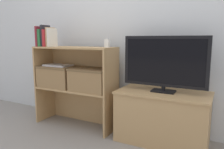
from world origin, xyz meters
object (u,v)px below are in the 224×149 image
Objects in this scene: book_forest at (43,38)px; storage_basket_left at (59,75)px; storage_basket_right at (91,79)px; tv at (164,63)px; laptop at (58,65)px; book_tan at (50,37)px; book_charcoal at (45,36)px; baby_monitor at (107,43)px; book_maroon at (41,36)px; book_crimson at (48,38)px; book_ivory at (52,37)px; tv_stand at (162,117)px.

storage_basket_left is (0.17, 0.05, -0.44)m from book_forest.
book_forest is at bearing -175.54° from storage_basket_right.
tv is 1.25m from laptop.
book_tan is (0.11, 0.00, 0.01)m from book_forest.
book_tan is (0.08, 0.00, -0.01)m from book_charcoal.
book_forest is at bearing -175.53° from baby_monitor.
book_maroon is at bearing 180.00° from book_forest.
book_maroon is 0.11m from book_crimson.
book_ivory is (-1.27, -0.12, 0.24)m from tv.
tv_stand is 1.32m from laptop.
book_ivory is (0.14, 0.00, 0.00)m from book_forest.
book_maroon is (-1.45, -0.12, 0.79)m from tv_stand.
book_crimson is (-1.33, -0.12, 0.23)m from tv.
book_maroon is at bearing 180.00° from book_ivory.
storage_basket_left is 1.00× the size of storage_basket_right.
tv_stand is 1.65m from book_maroon.
book_ivory is 0.67m from storage_basket_right.
tv is 1.30m from book_ivory.
tv is 0.62m from baby_monitor.
book_tan is at bearing 0.00° from book_forest.
tv_stand is 0.93m from baby_monitor.
book_maroon reaches higher than tv_stand.
book_ivory reaches higher than book_crimson.
book_charcoal is (-1.37, -0.12, 0.26)m from tv.
baby_monitor is (0.79, 0.06, -0.08)m from book_charcoal.
book_charcoal reaches higher than storage_basket_left.
storage_basket_right is (0.46, 0.00, 0.00)m from storage_basket_left.
book_crimson is at bearing -174.93° from storage_basket_right.
book_charcoal is (0.04, 0.00, 0.02)m from book_forest.
book_ivory reaches higher than storage_basket_right.
book_maroon is at bearing 180.00° from book_charcoal.
tv is at bearing 4.98° from book_crimson.
baby_monitor is (0.68, 0.06, -0.06)m from book_ivory.
laptop is (0.21, 0.05, -0.34)m from book_maroon.
book_maroon is at bearing 180.00° from book_crimson.
tv reaches higher than storage_basket_left.
baby_monitor is 0.38× the size of laptop.
book_maroon is at bearing -175.78° from storage_basket_right.
book_forest is 0.45× the size of storage_basket_right.
book_forest reaches higher than storage_basket_left.
book_forest is at bearing -175.22° from tv_stand.
book_tan is 0.34m from laptop.
storage_basket_right is at bearing 4.73° from book_charcoal.
baby_monitor is (0.71, 0.06, -0.06)m from book_tan.
book_ivory reaches higher than baby_monitor.
storage_basket_right is (0.56, 0.05, -0.44)m from book_crimson.
book_charcoal is at bearing 180.00° from book_ivory.
laptop is at bearing -176.91° from tv.
book_ivory reaches higher than laptop.
book_ivory is 0.69m from baby_monitor.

